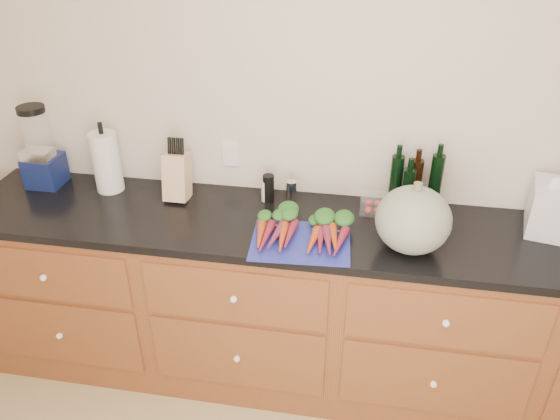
% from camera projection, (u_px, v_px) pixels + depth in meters
% --- Properties ---
extents(wall_back, '(4.10, 0.05, 2.60)m').
position_uv_depth(wall_back, '(354.00, 126.00, 2.56)').
color(wall_back, beige).
rests_on(wall_back, ground).
extents(cabinets, '(3.60, 0.64, 0.90)m').
position_uv_depth(cabinets, '(339.00, 310.00, 2.72)').
color(cabinets, brown).
rests_on(cabinets, ground).
extents(countertop, '(3.64, 0.62, 0.04)m').
position_uv_depth(countertop, '(345.00, 231.00, 2.48)').
color(countertop, black).
rests_on(countertop, cabinets).
extents(cutting_board, '(0.45, 0.35, 0.01)m').
position_uv_depth(cutting_board, '(301.00, 242.00, 2.36)').
color(cutting_board, navy).
rests_on(cutting_board, countertop).
extents(carrots, '(0.43, 0.32, 0.06)m').
position_uv_depth(carrots, '(302.00, 230.00, 2.38)').
color(carrots, '#C04216').
rests_on(carrots, cutting_board).
extents(squash, '(0.31, 0.31, 0.28)m').
position_uv_depth(squash, '(413.00, 220.00, 2.25)').
color(squash, slate).
rests_on(squash, countertop).
extents(blender_appliance, '(0.17, 0.17, 0.42)m').
position_uv_depth(blender_appliance, '(40.00, 152.00, 2.74)').
color(blender_appliance, '#101A4B').
rests_on(blender_appliance, countertop).
extents(paper_towel, '(0.14, 0.14, 0.30)m').
position_uv_depth(paper_towel, '(107.00, 162.00, 2.70)').
color(paper_towel, silver).
rests_on(paper_towel, countertop).
extents(knife_block, '(0.11, 0.11, 0.23)m').
position_uv_depth(knife_block, '(177.00, 177.00, 2.65)').
color(knife_block, tan).
rests_on(knife_block, countertop).
extents(grinder_salt, '(0.05, 0.05, 0.11)m').
position_uv_depth(grinder_salt, '(266.00, 191.00, 2.65)').
color(grinder_salt, silver).
rests_on(grinder_salt, countertop).
extents(grinder_pepper, '(0.06, 0.06, 0.14)m').
position_uv_depth(grinder_pepper, '(268.00, 188.00, 2.64)').
color(grinder_pepper, black).
rests_on(grinder_pepper, countertop).
extents(canister_chrome, '(0.05, 0.05, 0.12)m').
position_uv_depth(canister_chrome, '(291.00, 192.00, 2.63)').
color(canister_chrome, silver).
rests_on(canister_chrome, countertop).
extents(tomato_box, '(0.17, 0.13, 0.08)m').
position_uv_depth(tomato_box, '(378.00, 204.00, 2.57)').
color(tomato_box, white).
rests_on(tomato_box, countertop).
extents(bottles, '(0.24, 0.12, 0.29)m').
position_uv_depth(bottles, '(414.00, 185.00, 2.54)').
color(bottles, black).
rests_on(bottles, countertop).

